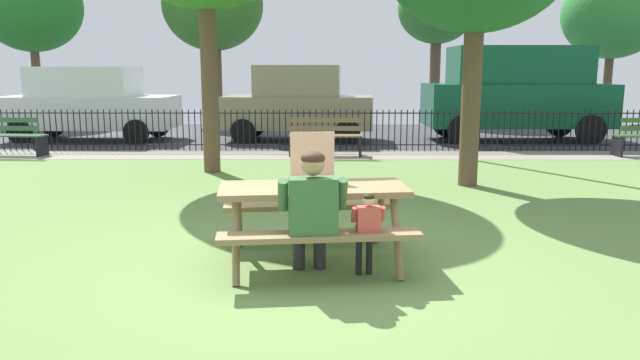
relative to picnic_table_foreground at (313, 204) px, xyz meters
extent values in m
cube|color=olive|center=(-0.01, 2.04, -0.61)|extent=(28.00, 12.43, 0.02)
cube|color=gray|center=(-0.01, 7.56, -0.60)|extent=(28.00, 1.40, 0.01)
cube|color=#38383D|center=(-0.01, 11.68, -0.60)|extent=(28.00, 6.85, 0.01)
cube|color=olive|center=(0.00, 0.00, 0.14)|extent=(1.87, 0.95, 0.06)
cube|color=olive|center=(0.07, -0.60, -0.16)|extent=(1.82, 0.47, 0.05)
cube|color=olive|center=(-0.07, 0.60, -0.16)|extent=(1.82, 0.47, 0.05)
cylinder|color=olive|center=(-0.69, -0.49, -0.24)|extent=(0.12, 0.44, 0.74)
cylinder|color=olive|center=(-0.78, 0.33, -0.24)|extent=(0.12, 0.44, 0.74)
cylinder|color=olive|center=(0.78, -0.33, -0.24)|extent=(0.12, 0.44, 0.74)
cylinder|color=olive|center=(0.69, 0.49, -0.24)|extent=(0.12, 0.44, 0.74)
cube|color=tan|center=(0.01, 0.05, 0.18)|extent=(0.47, 0.47, 0.01)
cube|color=silver|center=(0.01, 0.05, 0.19)|extent=(0.43, 0.43, 0.00)
cube|color=tan|center=(0.02, -0.16, 0.21)|extent=(0.44, 0.04, 0.04)
cube|color=tan|center=(-0.01, 0.26, 0.21)|extent=(0.44, 0.04, 0.04)
cube|color=tan|center=(-0.21, 0.03, 0.21)|extent=(0.04, 0.44, 0.04)
cube|color=tan|center=(0.22, 0.06, 0.21)|extent=(0.04, 0.44, 0.04)
cube|color=tan|center=(-0.01, 0.28, 0.45)|extent=(0.44, 0.05, 0.44)
cylinder|color=tan|center=(0.01, 0.05, 0.19)|extent=(0.38, 0.38, 0.01)
cylinder|color=#EEDA5E|center=(0.01, 0.05, 0.20)|extent=(0.35, 0.35, 0.00)
cylinder|color=#2B2B2B|center=(-0.13, -0.20, -0.38)|extent=(0.12, 0.12, 0.44)
cylinder|color=#2B2B2B|center=(-0.11, -0.40, -0.13)|extent=(0.19, 0.43, 0.15)
cylinder|color=#2B2B2B|center=(0.06, -0.17, -0.38)|extent=(0.12, 0.12, 0.44)
cylinder|color=#2B2B2B|center=(0.09, -0.38, -0.13)|extent=(0.19, 0.43, 0.15)
cube|color=#386638|center=(0.01, -0.60, 0.10)|extent=(0.44, 0.26, 0.52)
cylinder|color=#386638|center=(-0.25, -0.58, 0.21)|extent=(0.11, 0.22, 0.31)
cylinder|color=#386638|center=(0.26, -0.52, 0.21)|extent=(0.11, 0.22, 0.31)
sphere|color=tan|center=(0.01, -0.58, 0.48)|extent=(0.21, 0.21, 0.21)
ellipsoid|color=#3B2518|center=(0.01, -0.59, 0.53)|extent=(0.21, 0.20, 0.12)
cylinder|color=black|center=(0.43, -0.35, -0.38)|extent=(0.06, 0.06, 0.44)
cylinder|color=black|center=(0.44, -0.45, -0.14)|extent=(0.10, 0.21, 0.07)
cylinder|color=black|center=(0.53, -0.34, -0.38)|extent=(0.06, 0.06, 0.44)
cylinder|color=black|center=(0.54, -0.44, -0.14)|extent=(0.10, 0.21, 0.07)
cube|color=#CC4C3F|center=(0.50, -0.55, -0.03)|extent=(0.22, 0.13, 0.26)
cylinder|color=#CC4C3F|center=(0.37, -0.54, 0.02)|extent=(0.06, 0.11, 0.15)
cylinder|color=#CC4C3F|center=(0.62, -0.51, 0.02)|extent=(0.06, 0.11, 0.15)
sphere|color=beige|center=(0.50, -0.54, 0.16)|extent=(0.10, 0.10, 0.10)
ellipsoid|color=black|center=(0.50, -0.54, 0.18)|extent=(0.10, 0.10, 0.06)
cylinder|color=black|center=(-0.01, 8.26, 0.28)|extent=(22.20, 0.03, 0.03)
cylinder|color=black|center=(-0.01, 8.26, -0.45)|extent=(22.20, 0.03, 0.03)
cylinder|color=black|center=(-7.39, 8.26, -0.12)|extent=(0.02, 0.02, 0.96)
cylinder|color=black|center=(-7.25, 8.26, -0.12)|extent=(0.02, 0.02, 0.96)
cylinder|color=black|center=(-7.11, 8.26, -0.12)|extent=(0.02, 0.02, 0.96)
cylinder|color=black|center=(-6.97, 8.26, -0.12)|extent=(0.02, 0.02, 0.96)
cylinder|color=black|center=(-6.83, 8.26, -0.12)|extent=(0.02, 0.02, 0.96)
cylinder|color=black|center=(-6.69, 8.26, -0.12)|extent=(0.02, 0.02, 0.96)
cylinder|color=black|center=(-6.55, 8.26, -0.12)|extent=(0.02, 0.02, 0.96)
cylinder|color=black|center=(-6.41, 8.26, -0.12)|extent=(0.02, 0.02, 0.96)
cylinder|color=black|center=(-6.27, 8.26, -0.12)|extent=(0.02, 0.02, 0.96)
cylinder|color=black|center=(-6.13, 8.26, -0.12)|extent=(0.02, 0.02, 0.96)
cylinder|color=black|center=(-5.99, 8.26, -0.12)|extent=(0.02, 0.02, 0.96)
cylinder|color=black|center=(-5.85, 8.26, -0.12)|extent=(0.02, 0.02, 0.96)
cylinder|color=black|center=(-5.70, 8.26, -0.12)|extent=(0.02, 0.02, 0.96)
cylinder|color=black|center=(-5.56, 8.26, -0.12)|extent=(0.02, 0.02, 0.96)
cylinder|color=black|center=(-5.42, 8.26, -0.12)|extent=(0.02, 0.02, 0.96)
cylinder|color=black|center=(-5.28, 8.26, -0.12)|extent=(0.02, 0.02, 0.96)
cylinder|color=black|center=(-5.14, 8.26, -0.12)|extent=(0.02, 0.02, 0.96)
cylinder|color=black|center=(-5.00, 8.26, -0.12)|extent=(0.02, 0.02, 0.96)
cylinder|color=black|center=(-4.86, 8.26, -0.12)|extent=(0.02, 0.02, 0.96)
cylinder|color=black|center=(-4.72, 8.26, -0.12)|extent=(0.02, 0.02, 0.96)
cylinder|color=black|center=(-4.58, 8.26, -0.12)|extent=(0.02, 0.02, 0.96)
cylinder|color=black|center=(-4.44, 8.26, -0.12)|extent=(0.02, 0.02, 0.96)
cylinder|color=black|center=(-4.30, 8.26, -0.12)|extent=(0.02, 0.02, 0.96)
cylinder|color=black|center=(-4.16, 8.26, -0.12)|extent=(0.02, 0.02, 0.96)
cylinder|color=black|center=(-4.02, 8.26, -0.12)|extent=(0.02, 0.02, 0.96)
cylinder|color=black|center=(-3.88, 8.26, -0.12)|extent=(0.02, 0.02, 0.96)
cylinder|color=black|center=(-3.74, 8.26, -0.12)|extent=(0.02, 0.02, 0.96)
cylinder|color=black|center=(-3.60, 8.26, -0.12)|extent=(0.02, 0.02, 0.96)
cylinder|color=black|center=(-3.46, 8.26, -0.12)|extent=(0.02, 0.02, 0.96)
cylinder|color=black|center=(-3.32, 8.26, -0.12)|extent=(0.02, 0.02, 0.96)
cylinder|color=black|center=(-3.18, 8.26, -0.12)|extent=(0.02, 0.02, 0.96)
cylinder|color=black|center=(-3.03, 8.26, -0.12)|extent=(0.02, 0.02, 0.96)
cylinder|color=black|center=(-2.89, 8.26, -0.12)|extent=(0.02, 0.02, 0.96)
cylinder|color=black|center=(-2.75, 8.26, -0.12)|extent=(0.02, 0.02, 0.96)
cylinder|color=black|center=(-2.61, 8.26, -0.12)|extent=(0.02, 0.02, 0.96)
cylinder|color=black|center=(-2.47, 8.26, -0.12)|extent=(0.02, 0.02, 0.96)
cylinder|color=black|center=(-2.33, 8.26, -0.12)|extent=(0.02, 0.02, 0.96)
cylinder|color=black|center=(-2.19, 8.26, -0.12)|extent=(0.02, 0.02, 0.96)
cylinder|color=black|center=(-2.05, 8.26, -0.12)|extent=(0.02, 0.02, 0.96)
cylinder|color=black|center=(-1.91, 8.26, -0.12)|extent=(0.02, 0.02, 0.96)
cylinder|color=black|center=(-1.77, 8.26, -0.12)|extent=(0.02, 0.02, 0.96)
cylinder|color=black|center=(-1.63, 8.26, -0.12)|extent=(0.02, 0.02, 0.96)
cylinder|color=black|center=(-1.49, 8.26, -0.12)|extent=(0.02, 0.02, 0.96)
cylinder|color=black|center=(-1.35, 8.26, -0.12)|extent=(0.02, 0.02, 0.96)
cylinder|color=black|center=(-1.21, 8.26, -0.12)|extent=(0.02, 0.02, 0.96)
cylinder|color=black|center=(-1.07, 8.26, -0.12)|extent=(0.02, 0.02, 0.96)
cylinder|color=black|center=(-0.93, 8.26, -0.12)|extent=(0.02, 0.02, 0.96)
cylinder|color=black|center=(-0.79, 8.26, -0.12)|extent=(0.02, 0.02, 0.96)
cylinder|color=black|center=(-0.65, 8.26, -0.12)|extent=(0.02, 0.02, 0.96)
cylinder|color=black|center=(-0.51, 8.26, -0.12)|extent=(0.02, 0.02, 0.96)
cylinder|color=black|center=(-0.36, 8.26, -0.12)|extent=(0.02, 0.02, 0.96)
cylinder|color=black|center=(-0.22, 8.26, -0.12)|extent=(0.02, 0.02, 0.96)
cylinder|color=black|center=(-0.08, 8.26, -0.12)|extent=(0.02, 0.02, 0.96)
cylinder|color=black|center=(0.06, 8.26, -0.12)|extent=(0.02, 0.02, 0.96)
cylinder|color=black|center=(0.20, 8.26, -0.12)|extent=(0.02, 0.02, 0.96)
cylinder|color=black|center=(0.34, 8.26, -0.12)|extent=(0.02, 0.02, 0.96)
cylinder|color=black|center=(0.48, 8.26, -0.12)|extent=(0.02, 0.02, 0.96)
cylinder|color=black|center=(0.62, 8.26, -0.12)|extent=(0.02, 0.02, 0.96)
cylinder|color=black|center=(0.76, 8.26, -0.12)|extent=(0.02, 0.02, 0.96)
cylinder|color=black|center=(0.90, 8.26, -0.12)|extent=(0.02, 0.02, 0.96)
cylinder|color=black|center=(1.04, 8.26, -0.12)|extent=(0.02, 0.02, 0.96)
cylinder|color=black|center=(1.18, 8.26, -0.12)|extent=(0.02, 0.02, 0.96)
cylinder|color=black|center=(1.32, 8.26, -0.12)|extent=(0.02, 0.02, 0.96)
cylinder|color=black|center=(1.46, 8.26, -0.12)|extent=(0.02, 0.02, 0.96)
cylinder|color=black|center=(1.60, 8.26, -0.12)|extent=(0.02, 0.02, 0.96)
cylinder|color=black|center=(1.74, 8.26, -0.12)|extent=(0.02, 0.02, 0.96)
cylinder|color=black|center=(1.88, 8.26, -0.12)|extent=(0.02, 0.02, 0.96)
cylinder|color=black|center=(2.02, 8.26, -0.12)|extent=(0.02, 0.02, 0.96)
cylinder|color=black|center=(2.16, 8.26, -0.12)|extent=(0.02, 0.02, 0.96)
cylinder|color=black|center=(2.30, 8.26, -0.12)|extent=(0.02, 0.02, 0.96)
cylinder|color=black|center=(2.45, 8.26, -0.12)|extent=(0.02, 0.02, 0.96)
cylinder|color=black|center=(2.59, 8.26, -0.12)|extent=(0.02, 0.02, 0.96)
cylinder|color=black|center=(2.73, 8.26, -0.12)|extent=(0.02, 0.02, 0.96)
cylinder|color=black|center=(2.87, 8.26, -0.12)|extent=(0.02, 0.02, 0.96)
cylinder|color=black|center=(3.01, 8.26, -0.12)|extent=(0.02, 0.02, 0.96)
cylinder|color=black|center=(3.15, 8.26, -0.12)|extent=(0.02, 0.02, 0.96)
cylinder|color=black|center=(3.29, 8.26, -0.12)|extent=(0.02, 0.02, 0.96)
cylinder|color=black|center=(3.43, 8.26, -0.12)|extent=(0.02, 0.02, 0.96)
cylinder|color=black|center=(3.57, 8.26, -0.12)|extent=(0.02, 0.02, 0.96)
cylinder|color=black|center=(3.71, 8.26, -0.12)|extent=(0.02, 0.02, 0.96)
cylinder|color=black|center=(3.85, 8.26, -0.12)|extent=(0.02, 0.02, 0.96)
cylinder|color=black|center=(3.99, 8.26, -0.12)|extent=(0.02, 0.02, 0.96)
cylinder|color=black|center=(4.13, 8.26, -0.12)|extent=(0.02, 0.02, 0.96)
cylinder|color=black|center=(4.27, 8.26, -0.12)|extent=(0.02, 0.02, 0.96)
cylinder|color=black|center=(4.41, 8.26, -0.12)|extent=(0.02, 0.02, 0.96)
cylinder|color=black|center=(4.55, 8.26, -0.12)|extent=(0.02, 0.02, 0.96)
cylinder|color=black|center=(4.69, 8.26, -0.12)|extent=(0.02, 0.02, 0.96)
cylinder|color=black|center=(4.83, 8.26, -0.12)|extent=(0.02, 0.02, 0.96)
cylinder|color=black|center=(4.97, 8.26, -0.12)|extent=(0.02, 0.02, 0.96)
cylinder|color=black|center=(5.12, 8.26, -0.12)|extent=(0.02, 0.02, 0.96)
cylinder|color=black|center=(5.26, 8.26, -0.12)|extent=(0.02, 0.02, 0.96)
cylinder|color=black|center=(5.40, 8.26, -0.12)|extent=(0.02, 0.02, 0.96)
cylinder|color=black|center=(5.54, 8.26, -0.12)|extent=(0.02, 0.02, 0.96)
cylinder|color=black|center=(5.68, 8.26, -0.12)|extent=(0.02, 0.02, 0.96)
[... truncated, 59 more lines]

